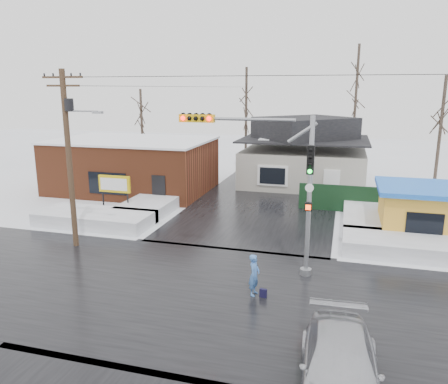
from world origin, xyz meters
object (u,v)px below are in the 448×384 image
(pedestrian, at_px, (254,275))
(utility_pole, at_px, (70,149))
(traffic_signal, at_px, (273,173))
(marquee_sign, at_px, (114,185))
(car, at_px, (340,369))
(kiosk, at_px, (419,211))

(pedestrian, bearing_deg, utility_pole, 81.31)
(traffic_signal, bearing_deg, marquee_sign, 150.28)
(pedestrian, relative_size, car, 0.32)
(utility_pole, xyz_separation_m, kiosk, (17.43, 6.49, -3.65))
(marquee_sign, distance_m, kiosk, 18.51)
(kiosk, bearing_deg, utility_pole, -159.56)
(utility_pole, xyz_separation_m, marquee_sign, (-1.07, 5.99, -3.19))
(kiosk, distance_m, car, 15.13)
(marquee_sign, bearing_deg, car, -44.03)
(traffic_signal, relative_size, pedestrian, 4.12)
(marquee_sign, xyz_separation_m, kiosk, (18.50, 0.50, -0.46))
(utility_pole, bearing_deg, car, -30.95)
(kiosk, xyz_separation_m, pedestrian, (-7.32, -9.49, -0.61))
(utility_pole, height_order, marquee_sign, utility_pole)
(kiosk, bearing_deg, marquee_sign, -178.45)
(pedestrian, bearing_deg, kiosk, -29.83)
(traffic_signal, relative_size, car, 1.34)
(utility_pole, xyz_separation_m, car, (13.51, -8.10, -4.35))
(marquee_sign, xyz_separation_m, pedestrian, (11.18, -8.99, -1.07))
(traffic_signal, height_order, marquee_sign, traffic_signal)
(marquee_sign, distance_m, car, 20.31)
(marquee_sign, height_order, pedestrian, marquee_sign)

